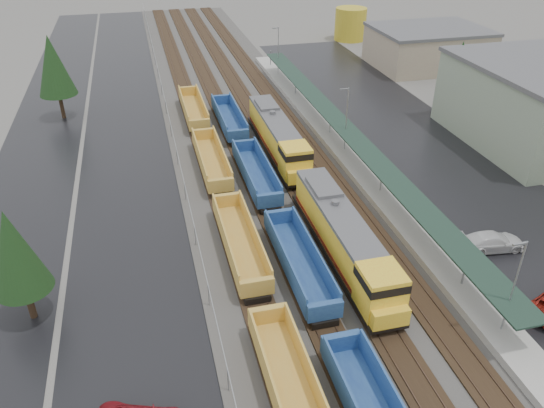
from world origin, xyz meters
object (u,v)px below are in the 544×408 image
Objects in this scene: well_string_blue at (332,330)px; locomotive_lead at (345,240)px; locomotive_trail at (278,137)px; well_string_yellow at (262,305)px; storage_tank at (350,24)px; parked_car_east_c at (492,242)px.

locomotive_lead is at bearing 64.12° from well_string_blue.
locomotive_trail is 0.21× the size of well_string_blue.
storage_tank is at bearing 64.29° from well_string_yellow.
well_string_yellow is (-8.00, -25.63, -1.16)m from locomotive_trail.
storage_tank is (31.95, 78.27, 1.95)m from well_string_blue.
parked_car_east_c is at bearing 9.02° from well_string_yellow.
locomotive_lead is 75.41m from storage_tank.
locomotive_trail is at bearing 72.67° from well_string_yellow.
well_string_yellow is at bearing -149.93° from locomotive_lead.
well_string_blue is 16.76× the size of parked_car_east_c.
locomotive_lead is at bearing -111.76° from storage_tank.
parked_car_east_c is (12.98, -22.30, -1.54)m from locomotive_trail.
locomotive_trail is 25.85m from parked_car_east_c.
locomotive_lead is at bearing 30.07° from well_string_yellow.
well_string_yellow reaches higher than parked_car_east_c.
well_string_blue is (-4.00, -29.24, -1.17)m from locomotive_trail.
storage_tank is at bearing -6.25° from parked_car_east_c.
well_string_yellow is 1.03× the size of well_string_blue.
storage_tank reaches higher than locomotive_trail.
well_string_yellow is at bearing 137.91° from well_string_blue.
well_string_blue reaches higher than parked_car_east_c.
locomotive_trail is 0.21× the size of well_string_yellow.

